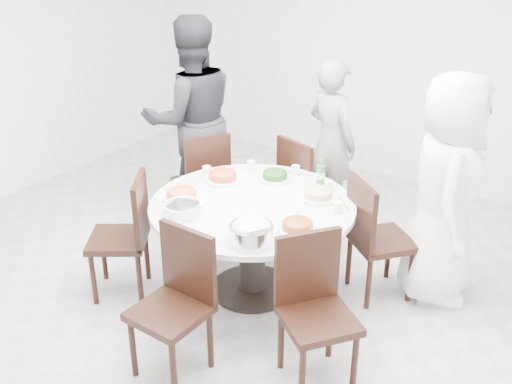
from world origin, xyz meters
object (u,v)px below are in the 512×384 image
Objects in this scene: chair_sw at (118,237)px; chair_se at (319,316)px; soup_bowl at (183,209)px; chair_n at (310,188)px; diner_right at (446,190)px; chair_s at (169,309)px; rice_bowl at (251,234)px; chair_nw at (200,181)px; beverage_bottle at (321,173)px; diner_middle at (331,142)px; dining_table at (252,248)px; chair_ne at (382,238)px; diner_left at (191,119)px.

chair_se is at bearing 54.71° from chair_sw.
soup_bowl is at bearing 118.86° from chair_se.
chair_n is 0.55× the size of diner_right.
chair_s is 0.69m from rice_bowl.
chair_nw is at bearing 123.49° from soup_bowl.
beverage_bottle is at bearing 58.69° from soup_bowl.
diner_middle is 5.40× the size of rice_bowl.
rice_bowl is (1.15, 0.09, 0.34)m from chair_sw.
diner_middle is 1.95m from rice_bowl.
soup_bowl is (-1.18, 0.17, 0.32)m from chair_se.
chair_s is at bearing 28.62° from chair_sw.
diner_right reaches higher than chair_se.
dining_table is 1.58× the size of chair_s.
dining_table is 0.98× the size of diner_middle.
chair_s is at bearing 60.57° from chair_nw.
dining_table is 1.58× the size of chair_n.
chair_sw is 1.20m from rice_bowl.
chair_ne is 1.71m from chair_s.
diner_right is (0.28, 1.35, 0.39)m from chair_se.
chair_nw is 0.62× the size of diner_middle.
chair_se is (1.71, -0.02, 0.00)m from chair_sw.
diner_middle is 1.86m from soup_bowl.
chair_ne is 3.59× the size of soup_bowl.
rice_bowl is 0.62m from soup_bowl.
chair_ne is 3.35× the size of rice_bowl.
chair_sw is 4.13× the size of beverage_bottle.
diner_left is at bearing 146.36° from dining_table.
chair_n is at bearing 59.02° from diner_right.
beverage_bottle is (1.24, -0.06, 0.39)m from chair_nw.
chair_s is 3.35× the size of rice_bowl.
chair_ne and chair_nw have the same top height.
chair_ne and chair_se have the same top height.
chair_n is at bearing 125.94° from beverage_bottle.
beverage_bottle reaches higher than rice_bowl.
diner_middle reaches higher than chair_ne.
chair_n is (-0.07, 1.00, 0.10)m from dining_table.
chair_sw and chair_se have the same top height.
dining_table is 5.30× the size of rice_bowl.
soup_bowl is 1.15× the size of beverage_bottle.
chair_ne is 0.62× the size of diner_middle.
chair_ne is 1.00× the size of chair_s.
chair_n reaches higher than dining_table.
chair_s is at bearing -57.50° from soup_bowl.
diner_middle is at bearing -68.09° from chair_n.
diner_left is 2.03m from rice_bowl.
chair_sw is (-1.64, -1.08, 0.00)m from chair_ne.
beverage_bottle is at bearing 131.43° from diner_middle.
diner_left is (-1.13, -0.61, 0.18)m from diner_middle.
chair_nw is 4.13× the size of beverage_bottle.
chair_nw is 1.70m from rice_bowl.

